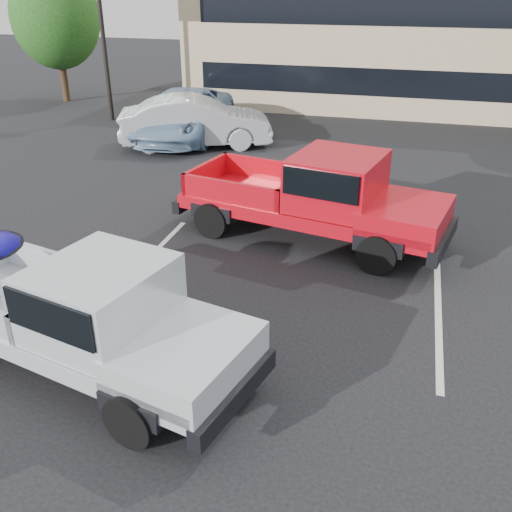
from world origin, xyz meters
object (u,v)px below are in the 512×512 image
object	(u,v)px
silver_sedan	(196,122)
blue_suv	(182,114)
silver_pickup	(91,312)
tree_left	(55,17)
red_pickup	(328,195)

from	to	relation	value
silver_sedan	blue_suv	size ratio (longest dim) A/B	0.87
silver_pickup	silver_sedan	size ratio (longest dim) A/B	1.14
silver_sedan	blue_suv	world-z (taller)	silver_sedan
tree_left	silver_pickup	bearing A→B (deg)	-56.87
tree_left	silver_sedan	world-z (taller)	tree_left
tree_left	blue_suv	distance (m)	9.70
red_pickup	silver_sedan	xyz separation A→B (m)	(-5.68, 6.73, -0.25)
silver_sedan	tree_left	bearing A→B (deg)	35.89
tree_left	silver_sedan	bearing A→B (deg)	-33.48
silver_sedan	blue_suv	distance (m)	1.42
silver_pickup	silver_sedan	xyz separation A→B (m)	(-3.07, 12.42, -0.19)
silver_pickup	silver_sedan	bearing A→B (deg)	117.32
silver_sedan	red_pickup	bearing A→B (deg)	-160.47
silver_pickup	blue_suv	xyz separation A→B (m)	(-4.01, 13.48, -0.22)
silver_pickup	silver_sedan	world-z (taller)	silver_pickup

